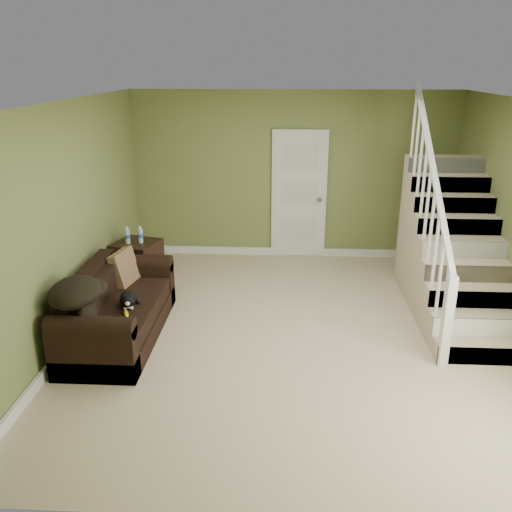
# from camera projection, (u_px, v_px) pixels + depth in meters

# --- Properties ---
(floor) EXTENTS (5.00, 5.50, 0.01)m
(floor) POSITION_uv_depth(u_px,v_px,m) (292.00, 333.00, 6.31)
(floor) COLOR tan
(floor) RESTS_ON ground
(ceiling) EXTENTS (5.00, 5.50, 0.01)m
(ceiling) POSITION_uv_depth(u_px,v_px,m) (298.00, 102.00, 5.43)
(ceiling) COLOR white
(ceiling) RESTS_ON wall_back
(wall_back) EXTENTS (5.00, 0.04, 2.60)m
(wall_back) POSITION_uv_depth(u_px,v_px,m) (293.00, 176.00, 8.45)
(wall_back) COLOR olive
(wall_back) RESTS_ON floor
(wall_front) EXTENTS (5.00, 0.04, 2.60)m
(wall_front) POSITION_uv_depth(u_px,v_px,m) (301.00, 356.00, 3.28)
(wall_front) COLOR olive
(wall_front) RESTS_ON floor
(wall_left) EXTENTS (0.04, 5.50, 2.60)m
(wall_left) POSITION_uv_depth(u_px,v_px,m) (70.00, 223.00, 6.00)
(wall_left) COLOR olive
(wall_left) RESTS_ON floor
(baseboard_back) EXTENTS (5.00, 0.04, 0.12)m
(baseboard_back) POSITION_uv_depth(u_px,v_px,m) (291.00, 252.00, 8.84)
(baseboard_back) COLOR white
(baseboard_back) RESTS_ON floor
(baseboard_left) EXTENTS (0.04, 5.50, 0.12)m
(baseboard_left) POSITION_uv_depth(u_px,v_px,m) (84.00, 323.00, 6.42)
(baseboard_left) COLOR white
(baseboard_left) RESTS_ON floor
(baseboard_right) EXTENTS (0.04, 5.50, 0.12)m
(baseboard_right) POSITION_uv_depth(u_px,v_px,m) (510.00, 334.00, 6.16)
(baseboard_right) COLOR white
(baseboard_right) RESTS_ON floor
(door) EXTENTS (0.86, 0.12, 2.02)m
(door) POSITION_uv_depth(u_px,v_px,m) (299.00, 195.00, 8.51)
(door) COLOR white
(door) RESTS_ON floor
(staircase) EXTENTS (1.00, 2.51, 2.82)m
(staircase) POSITION_uv_depth(u_px,v_px,m) (450.00, 257.00, 6.90)
(staircase) COLOR tan
(staircase) RESTS_ON floor
(sofa) EXTENTS (0.87, 2.00, 0.79)m
(sofa) POSITION_uv_depth(u_px,v_px,m) (116.00, 312.00, 6.14)
(sofa) COLOR black
(sofa) RESTS_ON floor
(side_table) EXTENTS (0.68, 0.68, 0.89)m
(side_table) POSITION_uv_depth(u_px,v_px,m) (138.00, 264.00, 7.50)
(side_table) COLOR black
(side_table) RESTS_ON floor
(cat) EXTENTS (0.28, 0.46, 0.23)m
(cat) POSITION_uv_depth(u_px,v_px,m) (127.00, 300.00, 5.95)
(cat) COLOR black
(cat) RESTS_ON sofa
(banana) EXTENTS (0.11, 0.18, 0.05)m
(banana) POSITION_uv_depth(u_px,v_px,m) (126.00, 314.00, 5.75)
(banana) COLOR gold
(banana) RESTS_ON sofa
(throw_pillow) EXTENTS (0.30, 0.48, 0.46)m
(throw_pillow) POSITION_uv_depth(u_px,v_px,m) (125.00, 269.00, 6.60)
(throw_pillow) COLOR #492D1D
(throw_pillow) RESTS_ON sofa
(throw_blanket) EXTENTS (0.53, 0.68, 0.27)m
(throw_blanket) POSITION_uv_depth(u_px,v_px,m) (75.00, 292.00, 5.38)
(throw_blanket) COLOR black
(throw_blanket) RESTS_ON sofa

